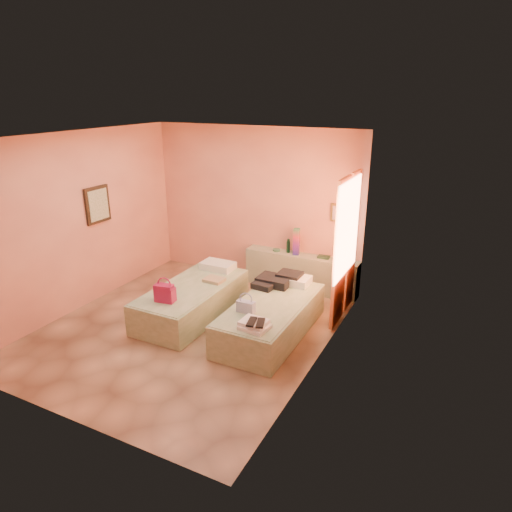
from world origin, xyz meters
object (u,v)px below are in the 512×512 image
at_px(flower_vase, 344,253).
at_px(water_bottle, 288,246).
at_px(blue_handbag, 246,307).
at_px(headboard_ledge, 301,272).
at_px(bed_left, 192,300).
at_px(towel_stack, 255,325).
at_px(bed_right, 271,319).
at_px(magenta_handbag, 165,293).
at_px(green_book, 324,257).

bearing_deg(flower_vase, water_bottle, -177.71).
bearing_deg(water_bottle, blue_handbag, -82.79).
height_order(headboard_ledge, bed_left, headboard_ledge).
height_order(blue_handbag, towel_stack, blue_handbag).
bearing_deg(towel_stack, headboard_ledge, 97.34).
xyz_separation_m(bed_right, towel_stack, (0.12, -0.76, 0.30)).
relative_size(water_bottle, magenta_handbag, 0.84).
bearing_deg(headboard_ledge, flower_vase, 4.96).
distance_m(headboard_ledge, bed_right, 1.71).
relative_size(headboard_ledge, towel_stack, 5.86).
bearing_deg(water_bottle, headboard_ledge, -5.20).
distance_m(water_bottle, flower_vase, 1.01).
distance_m(magenta_handbag, blue_handbag, 1.22).
height_order(bed_left, flower_vase, flower_vase).
distance_m(bed_left, blue_handbag, 1.28).
xyz_separation_m(water_bottle, blue_handbag, (0.27, -2.13, -0.19)).
xyz_separation_m(headboard_ledge, magenta_handbag, (-1.19, -2.32, 0.31)).
xyz_separation_m(headboard_ledge, green_book, (0.39, 0.03, 0.34)).
height_order(water_bottle, blue_handbag, water_bottle).
bearing_deg(green_book, blue_handbag, -104.14).
bearing_deg(blue_handbag, headboard_ledge, 90.21).
bearing_deg(headboard_ledge, towel_stack, -82.66).
bearing_deg(blue_handbag, green_book, 79.78).
distance_m(bed_left, green_book, 2.37).
relative_size(water_bottle, towel_stack, 0.68).
distance_m(headboard_ledge, bed_left, 2.06).
bearing_deg(bed_left, bed_right, 0.06).
height_order(bed_left, water_bottle, water_bottle).
xyz_separation_m(green_book, flower_vase, (0.35, 0.03, 0.11)).
height_order(headboard_ledge, magenta_handbag, magenta_handbag).
xyz_separation_m(bed_right, water_bottle, (-0.46, 1.72, 0.52)).
bearing_deg(green_book, towel_stack, -95.58).
relative_size(headboard_ledge, bed_left, 1.02).
relative_size(flower_vase, towel_stack, 0.73).
height_order(water_bottle, towel_stack, water_bottle).
xyz_separation_m(bed_right, blue_handbag, (-0.19, -0.41, 0.33)).
height_order(green_book, magenta_handbag, magenta_handbag).
xyz_separation_m(headboard_ledge, bed_right, (0.20, -1.70, -0.08)).
relative_size(flower_vase, blue_handbag, 1.01).
bearing_deg(water_bottle, flower_vase, 2.29).
bearing_deg(headboard_ledge, magenta_handbag, -117.16).
bearing_deg(bed_right, towel_stack, -80.90).
relative_size(bed_right, water_bottle, 8.42).
height_order(magenta_handbag, towel_stack, magenta_handbag).
height_order(bed_left, green_book, green_book).
bearing_deg(towel_stack, magenta_handbag, 174.68).
bearing_deg(blue_handbag, bed_right, 64.96).
xyz_separation_m(bed_right, magenta_handbag, (-1.39, -0.62, 0.38)).
xyz_separation_m(water_bottle, magenta_handbag, (-0.93, -2.35, -0.14)).
xyz_separation_m(headboard_ledge, water_bottle, (-0.26, 0.02, 0.44)).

